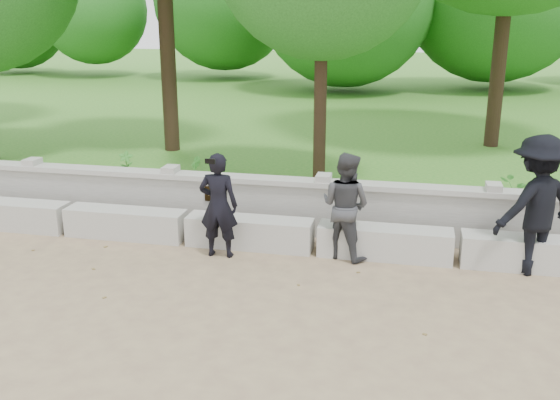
# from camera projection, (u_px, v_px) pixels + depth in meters

# --- Properties ---
(ground) EXTENTS (80.00, 80.00, 0.00)m
(ground) POSITION_uv_depth(u_px,v_px,m) (134.00, 294.00, 7.82)
(ground) COLOR #99845D
(ground) RESTS_ON ground
(lawn) EXTENTS (40.00, 22.00, 0.25)m
(lawn) POSITION_uv_depth(u_px,v_px,m) (314.00, 113.00, 20.87)
(lawn) COLOR #2C6C1D
(lawn) RESTS_ON ground
(concrete_bench) EXTENTS (11.90, 0.45, 0.45)m
(concrete_bench) POSITION_uv_depth(u_px,v_px,m) (186.00, 228.00, 9.53)
(concrete_bench) COLOR #B9B6AF
(concrete_bench) RESTS_ON ground
(parapet_wall) EXTENTS (12.50, 0.35, 0.90)m
(parapet_wall) POSITION_uv_depth(u_px,v_px,m) (201.00, 200.00, 10.11)
(parapet_wall) COLOR #AEABA4
(parapet_wall) RESTS_ON ground
(man_main) EXTENTS (0.57, 0.51, 1.52)m
(man_main) POSITION_uv_depth(u_px,v_px,m) (218.00, 205.00, 8.83)
(man_main) COLOR black
(man_main) RESTS_ON ground
(visitor_left) EXTENTS (0.92, 0.83, 1.54)m
(visitor_left) POSITION_uv_depth(u_px,v_px,m) (345.00, 206.00, 8.78)
(visitor_left) COLOR #36373B
(visitor_left) RESTS_ON ground
(visitor_mid) EXTENTS (1.40, 1.26, 1.89)m
(visitor_mid) POSITION_uv_depth(u_px,v_px,m) (536.00, 205.00, 8.22)
(visitor_mid) COLOR black
(visitor_mid) RESTS_ON ground
(shrub_a) EXTENTS (0.32, 0.27, 0.53)m
(shrub_a) POSITION_uv_depth(u_px,v_px,m) (126.00, 164.00, 12.25)
(shrub_a) COLOR #3B862D
(shrub_a) RESTS_ON lawn
(shrub_b) EXTENTS (0.31, 0.35, 0.53)m
(shrub_b) POSITION_uv_depth(u_px,v_px,m) (195.00, 171.00, 11.76)
(shrub_b) COLOR #3B862D
(shrub_b) RESTS_ON lawn
(shrub_c) EXTENTS (0.76, 0.74, 0.64)m
(shrub_c) POSITION_uv_depth(u_px,v_px,m) (518.00, 197.00, 9.89)
(shrub_c) COLOR #3B862D
(shrub_c) RESTS_ON lawn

